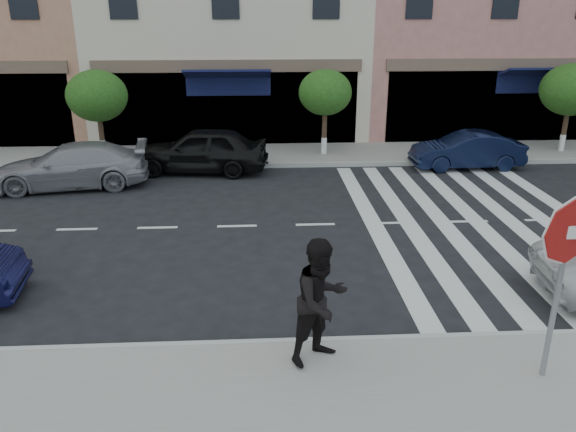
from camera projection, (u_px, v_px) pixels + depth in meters
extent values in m
plane|color=black|center=(231.00, 304.00, 10.50)|extent=(120.00, 120.00, 0.00)
cube|color=gray|center=(243.00, 155.00, 20.77)|extent=(60.00, 3.00, 0.15)
cube|color=beige|center=(230.00, 0.00, 24.46)|extent=(11.00, 9.00, 11.00)
cylinder|color=#473323|center=(102.00, 135.00, 20.02)|extent=(0.18, 0.18, 1.60)
cylinder|color=silver|center=(103.00, 148.00, 20.19)|extent=(0.20, 0.20, 0.60)
ellipsoid|color=#1F4914|center=(97.00, 96.00, 19.53)|extent=(2.10, 2.10, 1.79)
cylinder|color=#473323|center=(324.00, 131.00, 20.41)|extent=(0.18, 0.18, 1.71)
cylinder|color=silver|center=(324.00, 145.00, 20.60)|extent=(0.20, 0.20, 0.60)
ellipsoid|color=#1F4914|center=(325.00, 92.00, 19.93)|extent=(1.90, 1.90, 1.62)
cylinder|color=#473323|center=(564.00, 129.00, 20.88)|extent=(0.18, 0.18, 1.65)
cylinder|color=silver|center=(562.00, 142.00, 21.07)|extent=(0.20, 0.20, 0.60)
ellipsoid|color=#1F4914|center=(571.00, 90.00, 20.38)|extent=(2.20, 2.20, 1.87)
cylinder|color=gray|center=(556.00, 299.00, 7.82)|extent=(0.08, 0.08, 2.51)
cylinder|color=white|center=(569.00, 231.00, 7.45)|extent=(0.98, 0.05, 0.98)
cylinder|color=#9E1411|center=(570.00, 232.00, 7.43)|extent=(0.91, 0.06, 0.91)
cube|color=white|center=(571.00, 233.00, 7.41)|extent=(0.51, 0.04, 0.18)
imported|color=black|center=(321.00, 301.00, 8.31)|extent=(1.21, 1.16, 1.97)
imported|color=gray|center=(71.00, 166.00, 17.14)|extent=(4.81, 2.47, 1.33)
imported|color=black|center=(201.00, 150.00, 18.68)|extent=(4.60, 2.29, 1.51)
imported|color=black|center=(467.00, 150.00, 19.20)|extent=(3.78, 1.38, 1.24)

